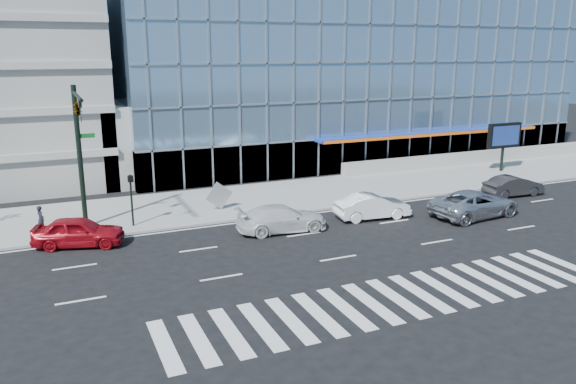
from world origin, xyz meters
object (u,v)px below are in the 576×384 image
silver_suv (475,204)px  ped_signal_post (131,192)px  traffic_signal (78,125)px  red_sedan (79,232)px  tilted_panel (219,196)px  pedestrian (41,219)px  marquee_sign (504,136)px  dark_sedan (513,186)px  white_sedan (372,206)px  white_suv (282,218)px

silver_suv → ped_signal_post: bearing=67.2°
traffic_signal → ped_signal_post: bearing=8.5°
red_sedan → tilted_panel: size_ratio=3.54×
pedestrian → silver_suv: bearing=-128.4°
silver_suv → tilted_panel: bearing=56.9°
marquee_sign → dark_sedan: (-4.88, -6.19, -2.36)m
silver_suv → white_sedan: bearing=64.2°
tilted_panel → traffic_signal: bearing=-172.7°
white_sedan → tilted_panel: size_ratio=3.54×
ped_signal_post → red_sedan: 3.85m
traffic_signal → ped_signal_post: size_ratio=2.67×
dark_sedan → tilted_panel: tilted_panel is taller
silver_suv → traffic_signal: bearing=69.9°
dark_sedan → traffic_signal: bearing=87.9°
white_suv → traffic_signal: bearing=75.2°
white_suv → tilted_panel: tilted_panel is taller
white_sedan → pedestrian: bearing=81.4°
silver_suv → red_sedan: (-22.67, 4.09, -0.03)m
white_sedan → pedestrian: (-18.45, 4.65, 0.16)m
ped_signal_post → silver_suv: 20.56m
dark_sedan → red_sedan: bearing=91.1°
marquee_sign → white_sedan: marquee_sign is taller
white_suv → pedestrian: 13.32m
white_suv → red_sedan: (-10.67, 1.97, 0.04)m
red_sedan → pedestrian: bearing=49.9°
traffic_signal → ped_signal_post: 4.75m
ped_signal_post → dark_sedan: 25.85m
marquee_sign → pedestrian: bearing=-176.4°
ped_signal_post → tilted_panel: (5.53, 1.27, -1.08)m
marquee_sign → pedestrian: marquee_sign is taller
ped_signal_post → marquee_sign: (30.50, 3.05, 0.93)m
pedestrian → traffic_signal: bearing=-140.1°
silver_suv → pedestrian: 25.39m
white_sedan → red_sedan: bearing=89.0°
traffic_signal → marquee_sign: 33.32m
ped_signal_post → red_sedan: bearing=-147.9°
white_suv → ped_signal_post: bearing=67.3°
marquee_sign → dark_sedan: marquee_sign is taller
white_suv → dark_sedan: bearing=-83.3°
silver_suv → white_suv: (-12.00, 2.12, -0.07)m
red_sedan → dark_sedan: bearing=-75.5°
silver_suv → marquee_sign: bearing=-56.0°
marquee_sign → tilted_panel: 25.12m
ped_signal_post → white_sedan: bearing=-15.7°
marquee_sign → white_sedan: (-16.88, -6.87, -2.31)m
ped_signal_post → white_suv: bearing=-27.0°
red_sedan → pedestrian: 3.27m
white_suv → marquee_sign: bearing=-68.8°
traffic_signal → white_sedan: traffic_signal is taller
traffic_signal → tilted_panel: bearing=11.6°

